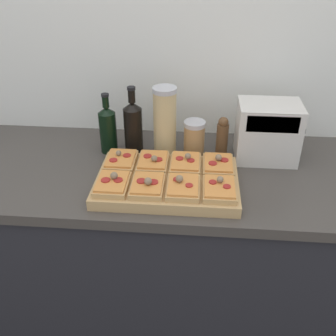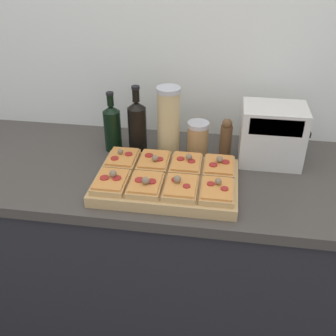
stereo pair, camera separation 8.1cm
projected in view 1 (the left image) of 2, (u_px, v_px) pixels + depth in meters
wall_back at (196, 54)px, 1.63m from camera, size 6.00×0.06×2.50m
kitchen_counter at (188, 255)px, 1.75m from camera, size 2.63×0.67×0.90m
cutting_board at (167, 182)px, 1.40m from camera, size 0.50×0.33×0.04m
pizza_slice_back_left at (121, 160)px, 1.46m from camera, size 0.11×0.15×0.05m
pizza_slice_back_midleft at (153, 162)px, 1.45m from camera, size 0.11×0.15×0.05m
pizza_slice_back_midright at (185, 163)px, 1.45m from camera, size 0.11×0.15×0.05m
pizza_slice_back_right at (218, 165)px, 1.44m from camera, size 0.11×0.15×0.05m
pizza_slice_front_left at (112, 184)px, 1.33m from camera, size 0.11×0.15×0.05m
pizza_slice_front_midleft at (148, 185)px, 1.32m from camera, size 0.11×0.15×0.05m
pizza_slice_front_midright at (183, 187)px, 1.31m from camera, size 0.11×0.15×0.05m
pizza_slice_front_right at (219, 189)px, 1.31m from camera, size 0.11×0.15×0.05m
olive_oil_bottle at (108, 129)px, 1.58m from camera, size 0.07×0.07×0.25m
wine_bottle at (133, 127)px, 1.57m from camera, size 0.07×0.07×0.28m
grain_jar_tall at (165, 122)px, 1.55m from camera, size 0.09×0.09×0.28m
grain_jar_short at (194, 138)px, 1.57m from camera, size 0.09×0.09×0.15m
pepper_mill at (222, 137)px, 1.56m from camera, size 0.05×0.05×0.17m
toaster_oven at (267, 132)px, 1.53m from camera, size 0.26×0.17×0.23m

